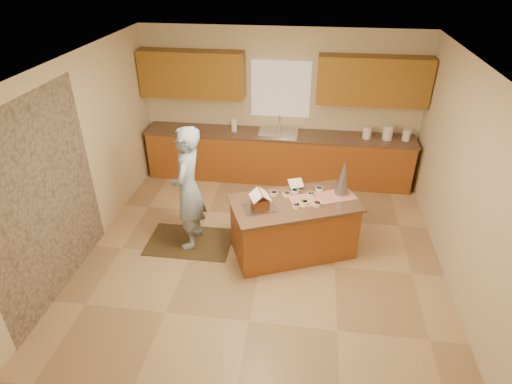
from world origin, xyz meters
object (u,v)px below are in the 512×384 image
Objects in this scene: tinsel_tree at (343,178)px; boy at (188,189)px; island_base at (293,228)px; gingerbread_house at (260,201)px.

boy reaches higher than tinsel_tree.
boy is at bearing -171.51° from tinsel_tree.
island_base is 3.27× the size of tinsel_tree.
island_base is 1.58m from boy.
island_base is at bearing 27.92° from gingerbread_house.
boy is at bearing 167.28° from gingerbread_house.
boy is (-2.12, -0.32, -0.16)m from tinsel_tree.
island_base is 0.75m from gingerbread_house.
boy is 1.07m from gingerbread_house.
gingerbread_house is at bearing 76.74° from boy.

